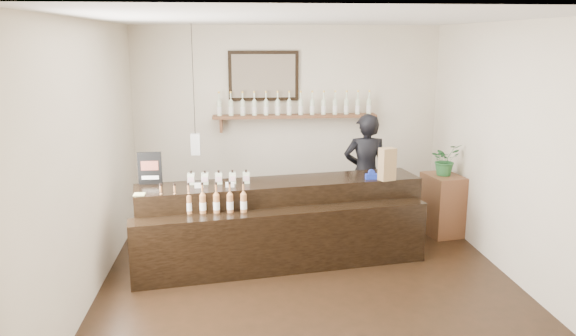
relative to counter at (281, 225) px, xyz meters
The scene contains 10 objects.
ground 0.77m from the counter, 66.03° to the right, with size 5.00×5.00×0.00m, color black.
room_shell 1.40m from the counter, 66.03° to the right, with size 5.00×5.00×5.00m.
back_wall_decor 2.23m from the counter, 86.30° to the left, with size 2.66×0.96×1.69m.
counter is the anchor object (origin of this frame).
promo_sign 1.67m from the counter, behind, with size 0.27×0.02×0.38m.
paper_bag 1.46m from the counter, ahead, with size 0.21×0.18×0.39m.
tape_dispenser 1.24m from the counter, ahead, with size 0.15×0.07×0.12m.
side_cabinet 2.37m from the counter, 18.12° to the left, with size 0.51×0.63×0.82m.
potted_plant 2.44m from the counter, 18.12° to the left, with size 0.38×0.33×0.42m, color #286430.
shopkeeper 1.65m from the counter, 38.26° to the left, with size 0.67×0.44×1.85m, color black.
Camera 1 is at (-0.76, -5.76, 2.60)m, focal length 35.00 mm.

